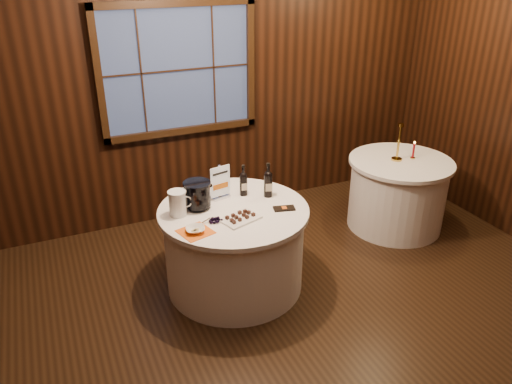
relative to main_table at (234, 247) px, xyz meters
name	(u,v)px	position (x,y,z in m)	size (l,w,h in m)	color
ground	(285,357)	(0.00, -1.00, -0.39)	(6.00, 6.00, 0.00)	black
back_wall	(178,80)	(0.00, 1.48, 1.16)	(6.00, 0.10, 3.00)	black
main_table	(234,247)	(0.00, 0.00, 0.00)	(1.28, 1.28, 0.77)	white
side_table	(397,193)	(2.00, 0.30, 0.00)	(1.08, 1.08, 0.77)	white
sign_stand	(220,187)	(-0.03, 0.24, 0.49)	(0.19, 0.12, 0.31)	silver
port_bottle_left	(243,182)	(0.18, 0.21, 0.51)	(0.07, 0.07, 0.29)	black
port_bottle_right	(268,182)	(0.37, 0.10, 0.52)	(0.07, 0.08, 0.31)	black
ice_bucket	(197,195)	(-0.27, 0.13, 0.51)	(0.23, 0.23, 0.24)	black
chocolate_plate	(240,218)	(-0.02, -0.20, 0.40)	(0.35, 0.29, 0.04)	white
chocolate_box	(284,208)	(0.39, -0.18, 0.39)	(0.18, 0.09, 0.01)	black
grape_bunch	(215,219)	(-0.22, -0.15, 0.40)	(0.18, 0.10, 0.04)	black
glass_pitcher	(178,203)	(-0.45, 0.08, 0.49)	(0.20, 0.15, 0.22)	white
orange_napkin	(195,232)	(-0.41, -0.24, 0.38)	(0.23, 0.23, 0.00)	orange
cracker_bowl	(195,230)	(-0.41, -0.24, 0.40)	(0.15, 0.15, 0.04)	white
brass_candlestick	(398,147)	(1.96, 0.33, 0.52)	(0.11, 0.11, 0.39)	gold
red_candle	(413,152)	(2.14, 0.30, 0.46)	(0.05, 0.05, 0.19)	gold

